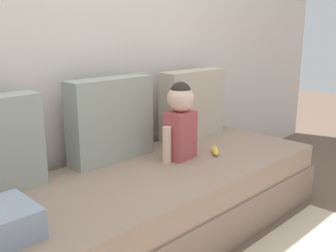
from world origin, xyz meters
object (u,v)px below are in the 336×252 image
Objects in this scene: toddler at (180,119)px; banana at (215,151)px; couch at (148,206)px; throw_pillow_center at (111,120)px; throw_pillow_right at (193,104)px.

toddler is 2.89× the size of banana.
couch is 0.58m from throw_pillow_center.
throw_pillow_center is 0.72m from banana.
throw_pillow_center reaches higher than banana.
banana is at bearing -5.33° from couch.
throw_pillow_center is 1.14× the size of toddler.
couch is 5.01× the size of toddler.
throw_pillow_center is 0.76m from throw_pillow_right.
throw_pillow_right is 1.15× the size of toddler.
couch is at bearing -170.73° from toddler.
throw_pillow_right is at bearing 61.49° from banana.
throw_pillow_right is at bearing 0.00° from throw_pillow_center.
banana is (0.55, -0.39, -0.24)m from throw_pillow_center.
banana is (0.23, -0.10, -0.24)m from toddler.
toddler is (0.32, -0.28, -0.00)m from throw_pillow_center.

